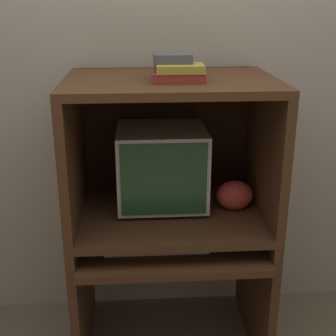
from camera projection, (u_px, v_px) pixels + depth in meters
wall_back at (165, 85)px, 2.44m from camera, size 6.00×0.06×2.60m
desk_base at (171, 278)px, 2.34m from camera, size 0.93×0.70×0.65m
desk_monitor_shelf at (170, 217)px, 2.27m from camera, size 0.93×0.66×0.11m
hutch_upper at (170, 125)px, 2.14m from camera, size 0.93×0.66×0.64m
crt_monitor at (162, 166)px, 2.26m from camera, size 0.42×0.38×0.39m
keyboard at (156, 244)px, 2.16m from camera, size 0.47×0.16×0.03m
mouse at (221, 241)px, 2.18m from camera, size 0.07×0.05×0.03m
snack_bag at (235, 195)px, 2.26m from camera, size 0.18×0.13×0.14m
book_stack at (179, 73)px, 1.94m from camera, size 0.21×0.15×0.07m
storage_box at (173, 67)px, 1.97m from camera, size 0.16×0.13×0.11m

